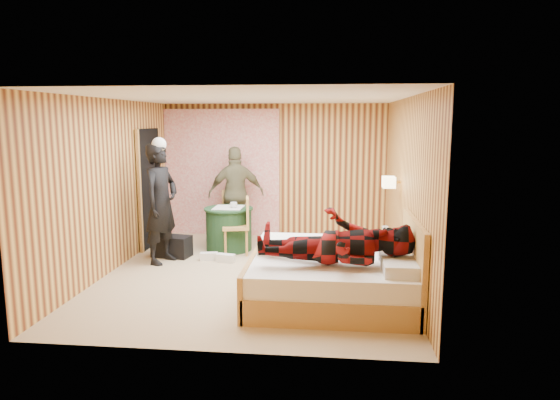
# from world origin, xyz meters

# --- Properties ---
(floor) EXTENTS (4.20, 5.00, 0.01)m
(floor) POSITION_xyz_m (0.00, 0.00, 0.00)
(floor) COLOR tan
(floor) RESTS_ON ground
(ceiling) EXTENTS (4.20, 5.00, 0.01)m
(ceiling) POSITION_xyz_m (0.00, 0.00, 2.50)
(ceiling) COLOR white
(ceiling) RESTS_ON wall_back
(wall_back) EXTENTS (4.20, 0.02, 2.50)m
(wall_back) POSITION_xyz_m (0.00, 2.50, 1.25)
(wall_back) COLOR #EDBD5B
(wall_back) RESTS_ON floor
(wall_left) EXTENTS (0.02, 5.00, 2.50)m
(wall_left) POSITION_xyz_m (-2.10, 0.00, 1.25)
(wall_left) COLOR #EDBD5B
(wall_left) RESTS_ON floor
(wall_right) EXTENTS (0.02, 5.00, 2.50)m
(wall_right) POSITION_xyz_m (2.10, 0.00, 1.25)
(wall_right) COLOR #EDBD5B
(wall_right) RESTS_ON floor
(curtain) EXTENTS (2.20, 0.08, 2.40)m
(curtain) POSITION_xyz_m (-1.00, 2.43, 1.20)
(curtain) COLOR silver
(curtain) RESTS_ON floor
(doorway) EXTENTS (0.06, 0.90, 2.05)m
(doorway) POSITION_xyz_m (-2.06, 1.40, 1.02)
(doorway) COLOR black
(doorway) RESTS_ON floor
(wall_lamp) EXTENTS (0.26, 0.24, 0.16)m
(wall_lamp) POSITION_xyz_m (1.92, 0.45, 1.30)
(wall_lamp) COLOR gold
(wall_lamp) RESTS_ON wall_right
(bed) EXTENTS (1.98, 1.54, 1.06)m
(bed) POSITION_xyz_m (1.13, -1.09, 0.31)
(bed) COLOR tan
(bed) RESTS_ON floor
(nightstand) EXTENTS (0.43, 0.59, 0.57)m
(nightstand) POSITION_xyz_m (1.88, 0.24, 0.29)
(nightstand) COLOR tan
(nightstand) RESTS_ON floor
(round_table) EXTENTS (0.83, 0.83, 0.74)m
(round_table) POSITION_xyz_m (-0.64, 1.28, 0.37)
(round_table) COLOR #1D3F22
(round_table) RESTS_ON floor
(chair_far) EXTENTS (0.54, 0.54, 0.93)m
(chair_far) POSITION_xyz_m (-0.67, 1.93, 0.54)
(chair_far) COLOR tan
(chair_far) RESTS_ON floor
(chair_near) EXTENTS (0.50, 0.50, 0.94)m
(chair_near) POSITION_xyz_m (-0.39, 1.03, 0.55)
(chair_near) COLOR tan
(chair_near) RESTS_ON floor
(duffel_bag) EXTENTS (0.65, 0.43, 0.34)m
(duffel_bag) POSITION_xyz_m (-1.48, 0.74, 0.17)
(duffel_bag) COLOR black
(duffel_bag) RESTS_ON floor
(sneaker_left) EXTENTS (0.29, 0.16, 0.12)m
(sneaker_left) POSITION_xyz_m (-0.83, 0.59, 0.06)
(sneaker_left) COLOR silver
(sneaker_left) RESTS_ON floor
(sneaker_right) EXTENTS (0.31, 0.18, 0.13)m
(sneaker_right) POSITION_xyz_m (-0.54, 0.51, 0.06)
(sneaker_right) COLOR silver
(sneaker_right) RESTS_ON floor
(woman_standing) EXTENTS (0.62, 0.78, 1.86)m
(woman_standing) POSITION_xyz_m (-1.51, 0.42, 0.93)
(woman_standing) COLOR black
(woman_standing) RESTS_ON floor
(man_at_table) EXTENTS (1.09, 0.67, 1.72)m
(man_at_table) POSITION_xyz_m (-0.64, 1.97, 0.86)
(man_at_table) COLOR #656143
(man_at_table) RESTS_ON floor
(man_on_bed) EXTENTS (0.86, 0.67, 1.77)m
(man_on_bed) POSITION_xyz_m (1.15, -1.32, 0.96)
(man_on_bed) COLOR maroon
(man_on_bed) RESTS_ON bed
(book_lower) EXTENTS (0.24, 0.27, 0.02)m
(book_lower) POSITION_xyz_m (1.88, 0.19, 0.58)
(book_lower) COLOR silver
(book_lower) RESTS_ON nightstand
(book_upper) EXTENTS (0.23, 0.27, 0.02)m
(book_upper) POSITION_xyz_m (1.88, 0.19, 0.60)
(book_upper) COLOR silver
(book_upper) RESTS_ON nightstand
(cup_nightstand) EXTENTS (0.13, 0.13, 0.09)m
(cup_nightstand) POSITION_xyz_m (1.88, 0.37, 0.61)
(cup_nightstand) COLOR silver
(cup_nightstand) RESTS_ON nightstand
(cup_table) EXTENTS (0.15, 0.15, 0.10)m
(cup_table) POSITION_xyz_m (-0.54, 1.23, 0.78)
(cup_table) COLOR silver
(cup_table) RESTS_ON round_table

